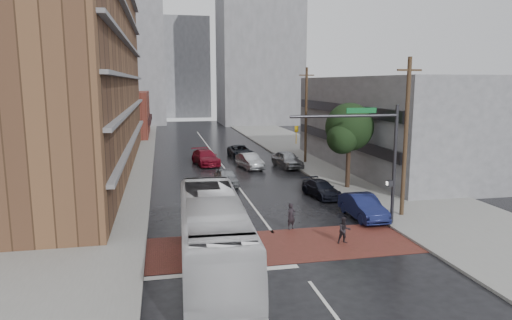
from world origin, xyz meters
TOP-DOWN VIEW (x-y plane):
  - ground at (0.00, 0.00)m, footprint 160.00×160.00m
  - crosswalk at (0.00, 0.50)m, footprint 14.00×5.00m
  - sidewalk_west at (-11.50, 25.00)m, footprint 9.00×90.00m
  - sidewalk_east at (11.50, 25.00)m, footprint 9.00×90.00m
  - apartment_block at (-14.00, 24.00)m, footprint 10.00×44.00m
  - storefront_west at (-12.00, 54.00)m, footprint 8.00×16.00m
  - building_east at (16.50, 20.00)m, footprint 11.00×26.00m
  - distant_tower_west at (-14.00, 78.00)m, footprint 18.00×16.00m
  - distant_tower_east at (14.00, 72.00)m, footprint 16.00×14.00m
  - distant_tower_center at (0.00, 95.00)m, footprint 12.00×10.00m
  - street_tree at (8.52, 12.03)m, footprint 4.20×4.10m
  - signal_mast at (5.85, 2.50)m, footprint 6.50×0.30m
  - utility_pole_near at (8.80, 4.00)m, footprint 1.60×0.26m
  - utility_pole_far at (8.80, 24.00)m, footprint 1.60×0.26m
  - transit_bus at (-3.87, -1.74)m, footprint 3.28×12.11m
  - pedestrian_a at (1.21, 3.00)m, footprint 0.66×0.56m
  - pedestrian_b at (3.30, 0.14)m, footprint 0.71×0.56m
  - car_travel_a at (-0.87, 15.32)m, footprint 1.80×4.07m
  - car_travel_b at (2.48, 22.31)m, footprint 2.32×4.70m
  - car_travel_c at (-1.62, 25.35)m, footprint 2.96×5.55m
  - suv_travel at (2.72, 29.16)m, footprint 2.62×5.10m
  - car_parked_near at (6.24, 4.22)m, footprint 1.62×4.57m
  - car_parked_mid at (5.55, 10.00)m, footprint 2.31×4.36m
  - car_parked_far at (6.30, 22.10)m, footprint 2.61×5.03m

SIDE VIEW (x-z plane):
  - ground at x=0.00m, z-range 0.00..0.00m
  - crosswalk at x=0.00m, z-range 0.00..0.02m
  - sidewalk_west at x=-11.50m, z-range 0.00..0.15m
  - sidewalk_east at x=11.50m, z-range 0.00..0.15m
  - car_parked_mid at x=5.55m, z-range 0.00..1.21m
  - car_travel_a at x=-0.87m, z-range 0.00..1.36m
  - suv_travel at x=2.72m, z-range 0.00..1.38m
  - pedestrian_b at x=3.30m, z-range 0.00..1.45m
  - car_travel_b at x=2.48m, z-range 0.00..1.48m
  - car_parked_near at x=6.24m, z-range 0.00..1.50m
  - car_travel_c at x=-1.62m, z-range 0.00..1.53m
  - pedestrian_a at x=1.21m, z-range 0.00..1.55m
  - car_parked_far at x=6.30m, z-range 0.00..1.63m
  - transit_bus at x=-3.87m, z-range 0.00..3.35m
  - storefront_west at x=-12.00m, z-range 0.00..7.00m
  - building_east at x=16.50m, z-range 0.00..9.00m
  - signal_mast at x=5.85m, z-range 1.13..8.33m
  - street_tree at x=8.52m, z-range 1.28..8.18m
  - utility_pole_near at x=8.80m, z-range 0.14..10.14m
  - utility_pole_far at x=8.80m, z-range 0.14..10.14m
  - distant_tower_center at x=0.00m, z-range 0.00..24.00m
  - apartment_block at x=-14.00m, z-range 0.00..28.00m
  - distant_tower_west at x=-14.00m, z-range 0.00..32.00m
  - distant_tower_east at x=14.00m, z-range 0.00..36.00m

